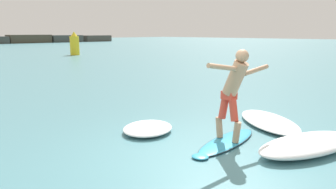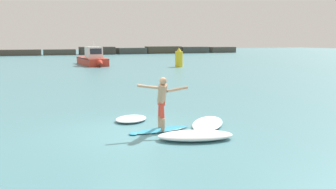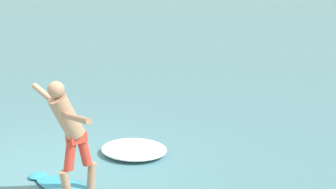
{
  "view_description": "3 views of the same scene",
  "coord_description": "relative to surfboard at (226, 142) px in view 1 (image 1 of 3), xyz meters",
  "views": [
    {
      "loc": [
        -4.24,
        -3.56,
        2.19
      ],
      "look_at": [
        0.76,
        1.28,
        0.85
      ],
      "focal_mm": 35.0,
      "sensor_mm": 36.0,
      "label": 1
    },
    {
      "loc": [
        -2.59,
        -10.28,
        3.07
      ],
      "look_at": [
        1.64,
        0.76,
        1.1
      ],
      "focal_mm": 35.0,
      "sensor_mm": 36.0,
      "label": 2
    },
    {
      "loc": [
        6.63,
        -3.75,
        3.5
      ],
      "look_at": [
        1.21,
        1.75,
        1.29
      ],
      "focal_mm": 50.0,
      "sensor_mm": 36.0,
      "label": 3
    }
  ],
  "objects": [
    {
      "name": "ground_plane",
      "position": [
        -1.04,
        0.07,
        -0.03
      ],
      "size": [
        200.0,
        200.0,
        0.0
      ],
      "primitive_type": "plane",
      "color": "teal"
    },
    {
      "name": "surfboard",
      "position": [
        0.0,
        0.0,
        0.0
      ],
      "size": [
        2.24,
        0.81,
        0.2
      ],
      "color": "#2E99C1",
      "rests_on": "ground"
    },
    {
      "name": "surfer",
      "position": [
        0.02,
        -0.11,
        1.11
      ],
      "size": [
        1.71,
        0.73,
        1.81
      ],
      "color": "tan",
      "rests_on": "surfboard"
    },
    {
      "name": "channel_marker_buoy",
      "position": [
        11.15,
        24.79,
        0.97
      ],
      "size": [
        0.87,
        0.87,
        2.21
      ],
      "color": "yellow",
      "rests_on": "ground"
    },
    {
      "name": "wave_foam_at_tail",
      "position": [
        1.83,
        0.03,
        0.05
      ],
      "size": [
        2.2,
        2.43,
        0.16
      ],
      "color": "white",
      "rests_on": "ground"
    },
    {
      "name": "wave_foam_at_nose",
      "position": [
        -0.59,
        1.68,
        0.06
      ],
      "size": [
        1.6,
        1.51,
        0.18
      ],
      "color": "white",
      "rests_on": "ground"
    },
    {
      "name": "wave_foam_beside",
      "position": [
        0.68,
        -1.34,
        0.1
      ],
      "size": [
        2.53,
        1.56,
        0.27
      ],
      "color": "white",
      "rests_on": "ground"
    }
  ]
}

